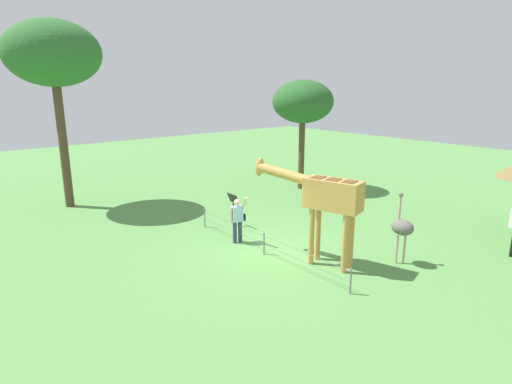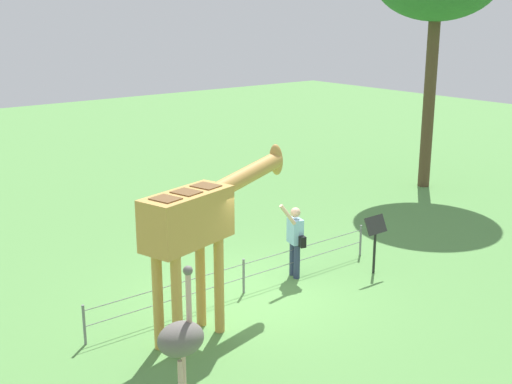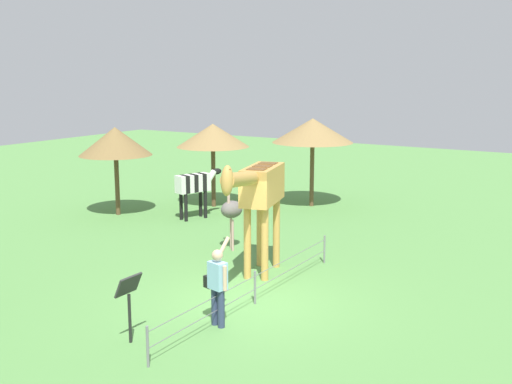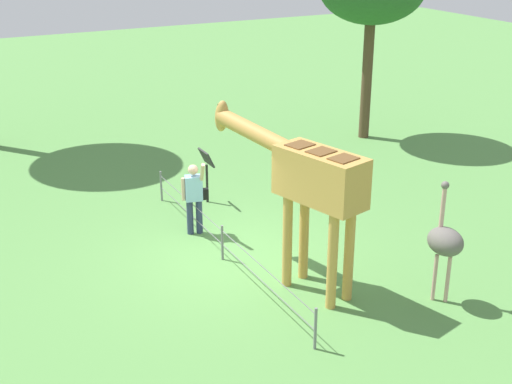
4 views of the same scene
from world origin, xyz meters
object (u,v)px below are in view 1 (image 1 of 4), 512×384
(giraffe, at_px, (324,197))
(tree_northeast, at_px, (53,55))
(info_sign, at_px, (233,203))
(visitor, at_px, (238,218))
(ostrich, at_px, (402,227))
(tree_east, at_px, (303,102))

(giraffe, height_order, tree_northeast, tree_northeast)
(tree_northeast, relative_size, info_sign, 6.10)
(giraffe, xyz_separation_m, visitor, (3.07, 0.91, -1.23))
(info_sign, bearing_deg, ostrich, -163.42)
(tree_east, bearing_deg, visitor, 119.02)
(tree_northeast, bearing_deg, tree_east, -112.74)
(giraffe, relative_size, info_sign, 2.78)
(ostrich, bearing_deg, tree_east, -27.81)
(ostrich, relative_size, tree_east, 0.40)
(tree_east, xyz_separation_m, info_sign, (-2.60, 6.45, -3.55))
(tree_east, height_order, info_sign, tree_east)
(ostrich, bearing_deg, visitor, 30.87)
(ostrich, bearing_deg, info_sign, 16.58)
(giraffe, bearing_deg, tree_east, -42.11)
(giraffe, distance_m, ostrich, 2.63)
(visitor, distance_m, tree_northeast, 10.70)
(tree_east, height_order, tree_northeast, tree_northeast)
(visitor, xyz_separation_m, info_sign, (1.51, -0.95, 0.05))
(info_sign, bearing_deg, visitor, 147.89)
(tree_east, bearing_deg, giraffe, 137.89)
(giraffe, height_order, info_sign, giraffe)
(tree_northeast, bearing_deg, info_sign, -149.89)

